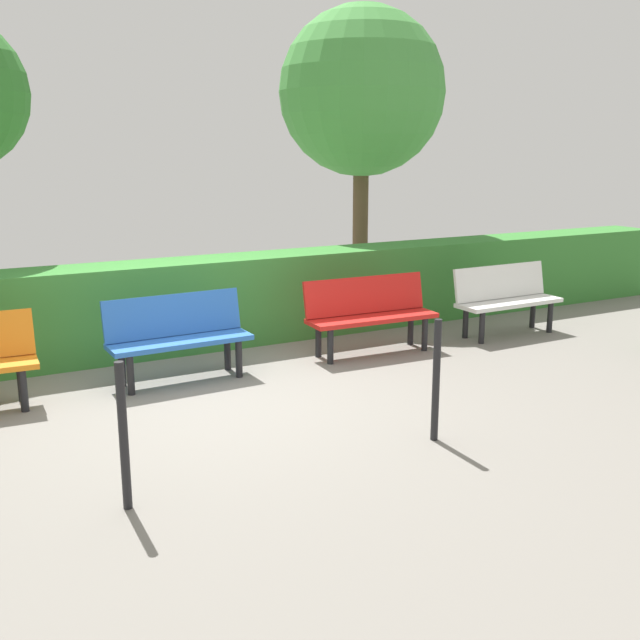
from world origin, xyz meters
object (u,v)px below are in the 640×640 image
at_px(bench_red, 369,311).
at_px(bench_blue, 178,334).
at_px(bench_white, 506,297).
at_px(tree_near, 362,93).

bearing_deg(bench_red, bench_blue, 1.55).
bearing_deg(bench_blue, bench_red, 177.48).
distance_m(bench_white, bench_red, 1.95).
height_order(bench_red, bench_blue, same).
xyz_separation_m(bench_white, tree_near, (0.28, -3.06, 2.61)).
bearing_deg(bench_white, bench_blue, -2.34).
distance_m(bench_blue, tree_near, 5.54).
bearing_deg(bench_blue, tree_near, -144.69).
bearing_deg(tree_near, bench_white, 95.32).
xyz_separation_m(bench_blue, tree_near, (-3.90, -2.95, 2.61)).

